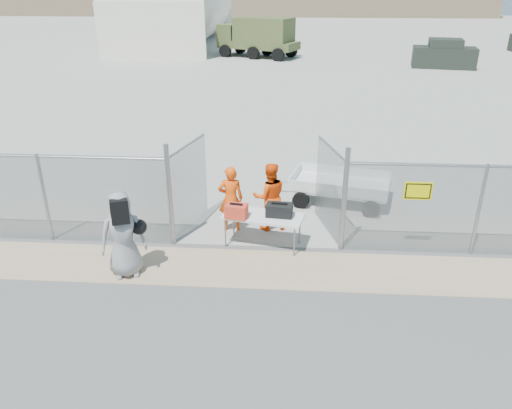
# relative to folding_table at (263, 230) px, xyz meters

# --- Properties ---
(ground) EXTENTS (160.00, 160.00, 0.00)m
(ground) POSITION_rel_folding_table_xyz_m (-0.16, -2.07, -0.40)
(ground) COLOR #444444
(tarmac_inside) EXTENTS (160.00, 80.00, 0.01)m
(tarmac_inside) POSITION_rel_folding_table_xyz_m (-0.16, 39.93, -0.39)
(tarmac_inside) COLOR #9E9E95
(tarmac_inside) RESTS_ON ground
(dirt_strip) EXTENTS (44.00, 1.60, 0.01)m
(dirt_strip) POSITION_rel_folding_table_xyz_m (-0.16, -1.07, -0.39)
(dirt_strip) COLOR tan
(dirt_strip) RESTS_ON ground
(chain_link_fence) EXTENTS (40.00, 0.20, 2.20)m
(chain_link_fence) POSITION_rel_folding_table_xyz_m (-0.16, -0.07, 0.70)
(chain_link_fence) COLOR gray
(chain_link_fence) RESTS_ON ground
(folding_table) EXTENTS (1.99, 1.15, 0.79)m
(folding_table) POSITION_rel_folding_table_xyz_m (0.00, 0.00, 0.00)
(folding_table) COLOR silver
(folding_table) RESTS_ON ground
(orange_bag) EXTENTS (0.54, 0.41, 0.31)m
(orange_bag) POSITION_rel_folding_table_xyz_m (-0.61, -0.13, 0.55)
(orange_bag) COLOR #EE3F26
(orange_bag) RESTS_ON folding_table
(black_duffel) EXTENTS (0.64, 0.42, 0.29)m
(black_duffel) POSITION_rel_folding_table_xyz_m (0.38, 0.01, 0.54)
(black_duffel) COLOR black
(black_duffel) RESTS_ON folding_table
(security_worker_left) EXTENTS (0.67, 0.49, 1.71)m
(security_worker_left) POSITION_rel_folding_table_xyz_m (-0.84, 0.75, 0.46)
(security_worker_left) COLOR #FF500B
(security_worker_left) RESTS_ON ground
(security_worker_right) EXTENTS (0.99, 0.85, 1.76)m
(security_worker_right) POSITION_rel_folding_table_xyz_m (0.12, 0.90, 0.48)
(security_worker_right) COLOR #FF500B
(security_worker_right) RESTS_ON ground
(visitor) EXTENTS (1.09, 0.89, 1.91)m
(visitor) POSITION_rel_folding_table_xyz_m (-2.85, -1.46, 0.56)
(visitor) COLOR gray
(visitor) RESTS_ON ground
(utility_trailer) EXTENTS (3.83, 2.59, 0.85)m
(utility_trailer) POSITION_rel_folding_table_xyz_m (2.05, 2.69, 0.03)
(utility_trailer) COLOR silver
(utility_trailer) RESTS_ON ground
(military_truck) EXTENTS (6.70, 4.68, 3.00)m
(military_truck) POSITION_rel_folding_table_xyz_m (-2.05, 30.57, 1.11)
(military_truck) COLOR #4A552B
(military_truck) RESTS_ON ground
(parked_vehicle_near) EXTENTS (4.50, 2.61, 1.91)m
(parked_vehicle_near) POSITION_rel_folding_table_xyz_m (11.25, 26.39, 0.56)
(parked_vehicle_near) COLOR #222821
(parked_vehicle_near) RESTS_ON ground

